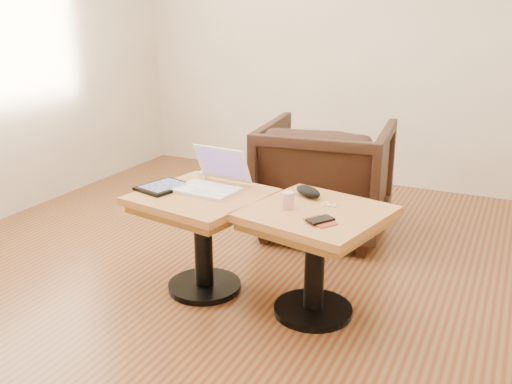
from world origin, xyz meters
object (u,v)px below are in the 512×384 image
at_px(laptop, 212,181).
at_px(striped_cup, 288,200).
at_px(side_table_left, 203,218).
at_px(side_table_right, 315,237).
at_px(armchair, 325,178).

bearing_deg(laptop, striped_cup, -7.42).
xyz_separation_m(laptop, striped_cup, (0.47, -0.11, -0.00)).
relative_size(side_table_left, side_table_right, 0.97).
xyz_separation_m(striped_cup, armchair, (-0.18, 1.08, -0.21)).
distance_m(striped_cup, armchair, 1.12).
relative_size(side_table_left, striped_cup, 8.68).
height_order(striped_cup, armchair, armchair).
height_order(side_table_left, side_table_right, same).
xyz_separation_m(laptop, armchair, (0.29, 0.98, -0.21)).
xyz_separation_m(side_table_left, laptop, (0.01, 0.08, 0.18)).
height_order(laptop, armchair, laptop).
height_order(side_table_right, striped_cup, striped_cup).
xyz_separation_m(side_table_left, striped_cup, (0.48, -0.02, 0.18)).
bearing_deg(striped_cup, laptop, 167.39).
bearing_deg(laptop, side_table_left, -92.39).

